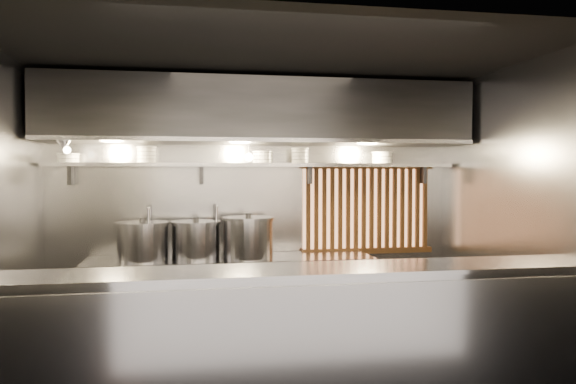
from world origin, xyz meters
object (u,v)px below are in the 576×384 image
object	(u,v)px
heat_lamp	(64,144)
stock_pot_right	(196,240)
stock_pot_left	(143,241)
stock_pot_mid	(248,237)
pendant_bulb	(249,157)

from	to	relation	value
heat_lamp	stock_pot_right	world-z (taller)	heat_lamp
heat_lamp	stock_pot_left	bearing A→B (deg)	19.34
stock_pot_left	stock_pot_mid	bearing A→B (deg)	-0.63
stock_pot_left	stock_pot_mid	distance (m)	1.08
stock_pot_left	stock_pot_right	size ratio (longest dim) A/B	0.96
pendant_bulb	stock_pot_left	xyz separation A→B (m)	(-1.10, -0.11, -0.86)
pendant_bulb	stock_pot_left	world-z (taller)	pendant_bulb
heat_lamp	stock_pot_right	bearing A→B (deg)	13.51
pendant_bulb	stock_pot_right	bearing A→B (deg)	-174.57
stock_pot_right	stock_pot_mid	bearing A→B (deg)	-6.70
stock_pot_mid	stock_pot_right	xyz separation A→B (m)	(-0.54, 0.06, -0.02)
pendant_bulb	stock_pot_right	distance (m)	1.03
stock_pot_left	stock_pot_right	xyz separation A→B (m)	(0.54, 0.05, -0.00)
stock_pot_left	heat_lamp	bearing A→B (deg)	-160.66
stock_pot_left	stock_pot_mid	size ratio (longest dim) A/B	0.84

